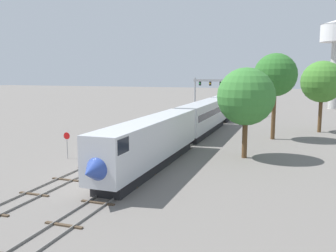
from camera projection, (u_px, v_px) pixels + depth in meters
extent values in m
plane|color=slate|center=(113.00, 178.00, 31.57)|extent=(400.00, 400.00, 0.00)
cube|color=slate|center=(234.00, 111.00, 87.17)|extent=(0.07, 200.00, 0.16)
cube|color=slate|center=(240.00, 111.00, 86.71)|extent=(0.07, 200.00, 0.16)
cube|color=#473828|center=(64.00, 225.00, 21.57)|extent=(2.60, 0.24, 0.10)
cube|color=#473828|center=(98.00, 203.00, 25.30)|extent=(2.60, 0.24, 0.10)
cube|color=#473828|center=(123.00, 186.00, 29.04)|extent=(2.60, 0.24, 0.10)
cube|color=#473828|center=(142.00, 173.00, 32.77)|extent=(2.60, 0.24, 0.10)
cube|color=#473828|center=(158.00, 163.00, 36.51)|extent=(2.60, 0.24, 0.10)
cube|color=#473828|center=(171.00, 155.00, 40.25)|extent=(2.60, 0.24, 0.10)
cube|color=#473828|center=(181.00, 148.00, 43.98)|extent=(2.60, 0.24, 0.10)
cube|color=#473828|center=(190.00, 142.00, 47.72)|extent=(2.60, 0.24, 0.10)
cube|color=#473828|center=(197.00, 137.00, 51.45)|extent=(2.60, 0.24, 0.10)
cube|color=#473828|center=(204.00, 133.00, 55.19)|extent=(2.60, 0.24, 0.10)
cube|color=#473828|center=(210.00, 129.00, 58.93)|extent=(2.60, 0.24, 0.10)
cube|color=#473828|center=(215.00, 126.00, 62.66)|extent=(2.60, 0.24, 0.10)
cube|color=#473828|center=(219.00, 123.00, 66.40)|extent=(2.60, 0.24, 0.10)
cube|color=#473828|center=(223.00, 120.00, 70.13)|extent=(2.60, 0.24, 0.10)
cube|color=#473828|center=(227.00, 118.00, 73.87)|extent=(2.60, 0.24, 0.10)
cube|color=#473828|center=(230.00, 116.00, 77.60)|extent=(2.60, 0.24, 0.10)
cube|color=#473828|center=(233.00, 114.00, 81.34)|extent=(2.60, 0.24, 0.10)
cube|color=#473828|center=(236.00, 112.00, 85.08)|extent=(2.60, 0.24, 0.10)
cube|color=#473828|center=(238.00, 110.00, 88.81)|extent=(2.60, 0.24, 0.10)
cube|color=#473828|center=(240.00, 109.00, 92.55)|extent=(2.60, 0.24, 0.10)
cube|color=#473828|center=(242.00, 107.00, 96.28)|extent=(2.60, 0.24, 0.10)
cube|color=#473828|center=(244.00, 106.00, 100.02)|extent=(2.60, 0.24, 0.10)
cube|color=#473828|center=(246.00, 105.00, 103.76)|extent=(2.60, 0.24, 0.10)
cube|color=#473828|center=(248.00, 104.00, 107.49)|extent=(2.60, 0.24, 0.10)
cube|color=#473828|center=(249.00, 103.00, 111.23)|extent=(2.60, 0.24, 0.10)
cube|color=#473828|center=(251.00, 102.00, 114.96)|extent=(2.60, 0.24, 0.10)
cube|color=#473828|center=(252.00, 101.00, 118.70)|extent=(2.60, 0.24, 0.10)
cube|color=#473828|center=(253.00, 100.00, 122.43)|extent=(2.60, 0.24, 0.10)
cube|color=#473828|center=(255.00, 99.00, 126.17)|extent=(2.60, 0.24, 0.10)
cube|color=#473828|center=(256.00, 99.00, 129.91)|extent=(2.60, 0.24, 0.10)
cube|color=#473828|center=(257.00, 98.00, 133.64)|extent=(2.60, 0.24, 0.10)
cube|color=#473828|center=(258.00, 97.00, 137.38)|extent=(2.60, 0.24, 0.10)
cube|color=#473828|center=(259.00, 97.00, 141.11)|extent=(2.60, 0.24, 0.10)
cube|color=#473828|center=(260.00, 96.00, 144.85)|extent=(2.60, 0.24, 0.10)
cube|color=#473828|center=(260.00, 95.00, 148.59)|extent=(2.60, 0.24, 0.10)
cube|color=#473828|center=(261.00, 95.00, 152.32)|extent=(2.60, 0.24, 0.10)
cube|color=#473828|center=(262.00, 94.00, 156.06)|extent=(2.60, 0.24, 0.10)
cube|color=#473828|center=(263.00, 94.00, 159.79)|extent=(2.60, 0.24, 0.10)
cube|color=#473828|center=(264.00, 93.00, 163.53)|extent=(2.60, 0.24, 0.10)
cube|color=#473828|center=(264.00, 93.00, 167.26)|extent=(2.60, 0.24, 0.10)
cube|color=#473828|center=(265.00, 93.00, 171.00)|extent=(2.60, 0.24, 0.10)
cube|color=#473828|center=(265.00, 92.00, 174.74)|extent=(2.60, 0.24, 0.10)
cube|color=#473828|center=(266.00, 92.00, 178.47)|extent=(2.60, 0.24, 0.10)
cube|color=slate|center=(190.00, 120.00, 70.29)|extent=(0.07, 160.00, 0.16)
cube|color=slate|center=(197.00, 120.00, 69.82)|extent=(0.07, 160.00, 0.16)
cube|color=#473828|center=(34.00, 194.00, 27.10)|extent=(2.60, 0.24, 0.10)
cube|color=#473828|center=(66.00, 180.00, 30.83)|extent=(2.60, 0.24, 0.10)
cube|color=#473828|center=(90.00, 168.00, 34.57)|extent=(2.60, 0.24, 0.10)
cube|color=#473828|center=(110.00, 159.00, 38.30)|extent=(2.60, 0.24, 0.10)
cube|color=#473828|center=(126.00, 151.00, 42.04)|extent=(2.60, 0.24, 0.10)
cube|color=#473828|center=(140.00, 145.00, 45.78)|extent=(2.60, 0.24, 0.10)
cube|color=#473828|center=(152.00, 140.00, 49.51)|extent=(2.60, 0.24, 0.10)
cube|color=#473828|center=(162.00, 135.00, 53.25)|extent=(2.60, 0.24, 0.10)
cube|color=#473828|center=(170.00, 131.00, 56.98)|extent=(2.60, 0.24, 0.10)
cube|color=#473828|center=(178.00, 127.00, 60.72)|extent=(2.60, 0.24, 0.10)
cube|color=#473828|center=(185.00, 124.00, 64.46)|extent=(2.60, 0.24, 0.10)
cube|color=#473828|center=(191.00, 121.00, 68.19)|extent=(2.60, 0.24, 0.10)
cube|color=#473828|center=(196.00, 119.00, 71.93)|extent=(2.60, 0.24, 0.10)
cube|color=#473828|center=(201.00, 117.00, 75.66)|extent=(2.60, 0.24, 0.10)
cube|color=#473828|center=(205.00, 115.00, 79.40)|extent=(2.60, 0.24, 0.10)
cube|color=#473828|center=(209.00, 113.00, 83.13)|extent=(2.60, 0.24, 0.10)
cube|color=#473828|center=(213.00, 111.00, 86.87)|extent=(2.60, 0.24, 0.10)
cube|color=#473828|center=(216.00, 110.00, 90.61)|extent=(2.60, 0.24, 0.10)
cube|color=#473828|center=(219.00, 108.00, 94.34)|extent=(2.60, 0.24, 0.10)
cube|color=#473828|center=(222.00, 107.00, 98.08)|extent=(2.60, 0.24, 0.10)
cube|color=#473828|center=(225.00, 106.00, 101.81)|extent=(2.60, 0.24, 0.10)
cube|color=#473828|center=(227.00, 104.00, 105.55)|extent=(2.60, 0.24, 0.10)
cube|color=#473828|center=(229.00, 103.00, 109.29)|extent=(2.60, 0.24, 0.10)
cube|color=#473828|center=(232.00, 102.00, 113.02)|extent=(2.60, 0.24, 0.10)
cube|color=#473828|center=(234.00, 101.00, 116.76)|extent=(2.60, 0.24, 0.10)
cube|color=#473828|center=(235.00, 101.00, 120.49)|extent=(2.60, 0.24, 0.10)
cube|color=#473828|center=(237.00, 100.00, 124.23)|extent=(2.60, 0.24, 0.10)
cube|color=#473828|center=(239.00, 99.00, 127.96)|extent=(2.60, 0.24, 0.10)
cube|color=#473828|center=(240.00, 98.00, 131.70)|extent=(2.60, 0.24, 0.10)
cube|color=#473828|center=(242.00, 98.00, 135.44)|extent=(2.60, 0.24, 0.10)
cube|color=#473828|center=(243.00, 97.00, 139.17)|extent=(2.60, 0.24, 0.10)
cube|color=#473828|center=(245.00, 96.00, 142.91)|extent=(2.60, 0.24, 0.10)
cube|color=silver|center=(152.00, 138.00, 34.58)|extent=(3.00, 20.75, 3.80)
cone|color=#2D479E|center=(95.00, 170.00, 24.76)|extent=(2.88, 2.60, 2.88)
cube|color=black|center=(105.00, 144.00, 25.84)|extent=(3.04, 1.80, 1.10)
cube|color=black|center=(152.00, 162.00, 34.93)|extent=(2.52, 18.68, 1.00)
cube|color=#B7BABF|center=(204.00, 114.00, 54.90)|extent=(3.00, 20.75, 3.80)
cube|color=black|center=(204.00, 112.00, 54.84)|extent=(3.04, 19.09, 0.90)
cube|color=black|center=(204.00, 130.00, 55.25)|extent=(2.52, 18.68, 1.00)
cube|color=#B7BABF|center=(229.00, 103.00, 75.21)|extent=(3.00, 20.75, 3.80)
cube|color=black|center=(229.00, 101.00, 75.15)|extent=(3.04, 19.09, 0.90)
cube|color=black|center=(228.00, 115.00, 75.56)|extent=(2.52, 18.68, 1.00)
cube|color=#B7BABF|center=(242.00, 97.00, 95.53)|extent=(3.00, 20.75, 3.80)
cube|color=black|center=(242.00, 95.00, 95.47)|extent=(3.04, 19.09, 0.90)
cube|color=black|center=(242.00, 106.00, 95.88)|extent=(2.52, 18.68, 1.00)
cube|color=#B7BABF|center=(251.00, 93.00, 115.85)|extent=(3.00, 20.75, 3.80)
cube|color=black|center=(252.00, 92.00, 115.79)|extent=(3.04, 19.09, 0.90)
cube|color=black|center=(251.00, 100.00, 116.20)|extent=(2.52, 18.68, 1.00)
cylinder|color=#999BA0|center=(195.00, 96.00, 79.89)|extent=(0.36, 0.36, 8.23)
cylinder|color=#999BA0|center=(247.00, 97.00, 76.13)|extent=(0.36, 0.36, 8.23)
cube|color=#999BA0|center=(221.00, 80.00, 77.50)|extent=(12.10, 0.36, 0.50)
cube|color=black|center=(200.00, 83.00, 79.15)|extent=(0.44, 0.32, 0.90)
sphere|color=green|center=(200.00, 83.00, 78.97)|extent=(0.28, 0.28, 0.28)
cube|color=black|center=(210.00, 84.00, 78.40)|extent=(0.44, 0.32, 0.90)
sphere|color=yellow|center=(210.00, 84.00, 78.22)|extent=(0.28, 0.28, 0.28)
cube|color=black|center=(221.00, 84.00, 77.65)|extent=(0.44, 0.32, 0.90)
sphere|color=green|center=(220.00, 84.00, 77.47)|extent=(0.28, 0.28, 0.28)
cube|color=black|center=(231.00, 84.00, 76.90)|extent=(0.44, 0.32, 0.90)
sphere|color=green|center=(231.00, 84.00, 76.72)|extent=(0.28, 0.28, 0.28)
cube|color=black|center=(242.00, 84.00, 76.15)|extent=(0.44, 0.32, 0.90)
sphere|color=red|center=(242.00, 84.00, 75.97)|extent=(0.28, 0.28, 0.28)
cylinder|color=beige|center=(335.00, 76.00, 91.71)|extent=(2.60, 2.60, 17.05)
cylinder|color=gray|center=(67.00, 149.00, 38.49)|extent=(0.08, 0.08, 2.20)
cylinder|color=red|center=(67.00, 136.00, 38.27)|extent=(0.76, 0.03, 0.76)
cylinder|color=brown|center=(245.00, 137.00, 38.73)|extent=(0.56, 0.56, 4.53)
sphere|color=#387A33|center=(246.00, 96.00, 38.08)|extent=(6.18, 6.18, 6.18)
cylinder|color=brown|center=(274.00, 115.00, 49.58)|extent=(0.56, 0.56, 6.88)
sphere|color=#2D6B28|center=(275.00, 75.00, 48.78)|extent=(5.89, 5.89, 5.89)
cylinder|color=brown|center=(320.00, 114.00, 55.61)|extent=(0.56, 0.56, 5.64)
sphere|color=#427F2D|center=(322.00, 82.00, 54.87)|extent=(6.39, 6.39, 6.39)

